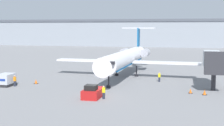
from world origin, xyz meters
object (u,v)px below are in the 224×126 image
worker_near_tug (104,92)px  traffic_cone_mid (205,92)px  luggage_cart (6,80)px  traffic_cone_left (36,82)px  worker_by_wing (159,77)px  airplane_main (126,58)px  jet_bridge (213,61)px  pushback_tug (93,92)px  traffic_cone_right (191,91)px  worker_on_apron (15,80)px

worker_near_tug → traffic_cone_mid: (13.62, 5.78, -0.61)m
luggage_cart → traffic_cone_left: (3.88, 3.07, -0.65)m
worker_by_wing → traffic_cone_left: bearing=-162.2°
airplane_main → jet_bridge: size_ratio=3.04×
pushback_tug → traffic_cone_right: bearing=24.3°
worker_by_wing → jet_bridge: (8.77, -3.95, 3.51)m
worker_on_apron → traffic_cone_right: worker_on_apron is taller
worker_on_apron → airplane_main: bearing=41.7°
airplane_main → luggage_cart: 22.84m
traffic_cone_right → traffic_cone_mid: bearing=-19.0°
airplane_main → worker_near_tug: airplane_main is taller
airplane_main → traffic_cone_right: bearing=-47.2°
luggage_cart → worker_by_wing: luggage_cart is taller
worker_near_tug → traffic_cone_left: worker_near_tug is taller
pushback_tug → worker_on_apron: (-14.98, 5.02, 0.26)m
worker_near_tug → worker_on_apron: size_ratio=0.98×
worker_on_apron → traffic_cone_right: bearing=2.0°
luggage_cart → jet_bridge: size_ratio=0.30×
airplane_main → worker_by_wing: airplane_main is taller
traffic_cone_right → worker_on_apron: bearing=-178.0°
traffic_cone_mid → jet_bridge: jet_bridge is taller
luggage_cart → traffic_cone_mid: (31.91, 0.30, -0.66)m
airplane_main → worker_near_tug: size_ratio=16.33×
airplane_main → traffic_cone_mid: bearing=-44.4°
traffic_cone_mid → jet_bridge: (1.52, 5.47, 4.07)m
jet_bridge → luggage_cart: bearing=-170.2°
worker_near_tug → traffic_cone_right: worker_near_tug is taller
traffic_cone_right → traffic_cone_mid: traffic_cone_mid is taller
luggage_cart → worker_on_apron: 1.63m
luggage_cart → traffic_cone_right: bearing=1.9°
traffic_cone_mid → traffic_cone_right: bearing=161.0°
worker_near_tug → traffic_cone_left: size_ratio=2.36×
traffic_cone_mid → jet_bridge: size_ratio=0.08×
pushback_tug → worker_by_wing: bearing=61.4°
worker_on_apron → pushback_tug: bearing=-18.5°
luggage_cart → worker_on_apron: (1.63, -0.01, -0.04)m
airplane_main → pushback_tug: 19.55m
airplane_main → luggage_cart: bearing=-141.0°
pushback_tug → worker_near_tug: size_ratio=2.34×
worker_near_tug → traffic_cone_right: 13.34m
pushback_tug → luggage_cart: luggage_cart is taller
worker_on_apron → luggage_cart: bearing=179.7°
pushback_tug → jet_bridge: bearing=32.7°
airplane_main → worker_on_apron: size_ratio=16.07×
worker_on_apron → traffic_cone_left: (2.25, 3.08, -0.62)m
worker_on_apron → traffic_cone_left: worker_on_apron is taller
traffic_cone_left → luggage_cart: bearing=-141.7°
luggage_cart → traffic_cone_left: bearing=38.3°
worker_near_tug → worker_by_wing: size_ratio=1.04×
airplane_main → pushback_tug: bearing=-93.0°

